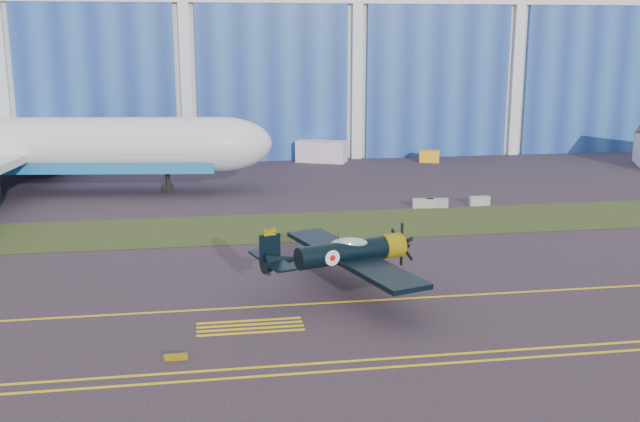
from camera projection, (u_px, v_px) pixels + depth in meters
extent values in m
plane|color=#382B37|center=(498.00, 268.00, 52.64)|extent=(260.00, 260.00, 0.00)
cube|color=#475128|center=(437.00, 221.00, 66.09)|extent=(260.00, 10.00, 0.02)
cube|color=silver|center=(328.00, 42.00, 118.44)|extent=(220.00, 45.00, 30.00)
cube|color=navy|center=(357.00, 83.00, 97.66)|extent=(220.00, 0.60, 20.00)
cube|color=yellow|center=(528.00, 292.00, 47.83)|extent=(200.00, 0.20, 0.02)
cube|color=yellow|center=(607.00, 352.00, 38.69)|extent=(80.00, 0.20, 0.02)
cube|color=yellow|center=(597.00, 344.00, 39.65)|extent=(80.00, 0.20, 0.02)
cube|color=yellow|center=(176.00, 357.00, 37.69)|extent=(1.20, 0.15, 0.35)
cube|color=silver|center=(321.00, 151.00, 96.86)|extent=(6.83, 4.88, 2.75)
cube|color=yellow|center=(429.00, 156.00, 97.01)|extent=(2.90, 2.31, 1.47)
cube|color=#9D9A8D|center=(423.00, 203.00, 71.06)|extent=(2.07, 0.93, 0.90)
cube|color=gray|center=(437.00, 203.00, 71.17)|extent=(2.06, 0.86, 0.90)
cube|color=#8E9E97|center=(479.00, 201.00, 72.12)|extent=(2.02, 0.66, 0.90)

